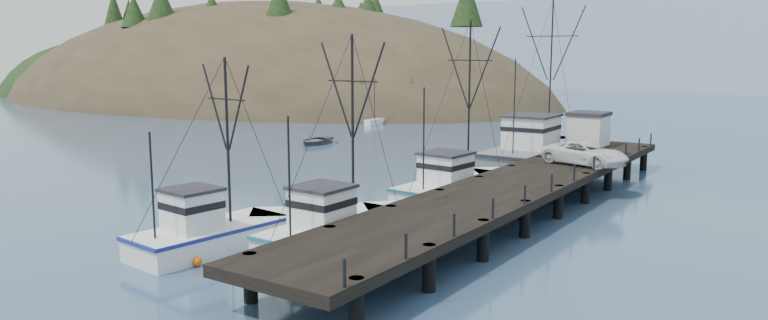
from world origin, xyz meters
TOP-DOWN VIEW (x-y plane):
  - ground at (0.00, 0.00)m, footprint 400.00×400.00m
  - pier at (14.00, 16.00)m, footprint 6.00×44.00m
  - headland at (-74.95, 78.61)m, footprint 134.80×78.00m
  - distant_ridge at (10.00, 170.00)m, footprint 360.00×40.00m
  - distant_ridge_far at (-40.00, 185.00)m, footprint 180.00×25.00m
  - moored_sailboats at (-30.75, 59.16)m, footprint 24.99×16.65m
  - trawler_near at (9.30, 4.56)m, footprint 3.70×10.75m
  - trawler_mid at (4.63, 0.38)m, footprint 4.10×9.78m
  - trawler_far at (8.96, 17.93)m, footprint 4.56×12.04m
  - work_vessel at (8.65, 33.42)m, footprint 5.56×17.62m
  - pier_shed at (12.50, 34.00)m, footprint 3.00×3.20m
  - pickup_truck at (15.50, 24.06)m, footprint 6.36×4.02m
  - motorboat at (-16.39, 33.26)m, footprint 4.55×5.76m

SIDE VIEW (x-z plane):
  - headland at x=-74.95m, z-range -30.05..20.95m
  - ground at x=0.00m, z-range 0.00..0.00m
  - distant_ridge at x=10.00m, z-range -13.00..13.00m
  - distant_ridge_far at x=-40.00m, z-range -9.00..9.00m
  - motorboat at x=-16.39m, z-range -0.54..0.54m
  - moored_sailboats at x=-30.75m, z-range -2.84..3.51m
  - trawler_mid at x=4.63m, z-range -4.11..5.75m
  - trawler_near at x=9.30m, z-range -4.68..6.32m
  - trawler_far at x=8.96m, z-range -5.27..6.91m
  - work_vessel at x=8.65m, z-range -6.01..8.47m
  - pier at x=14.00m, z-range 0.69..2.69m
  - pickup_truck at x=15.50m, z-range 2.00..3.63m
  - pier_shed at x=12.50m, z-range 2.02..4.82m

